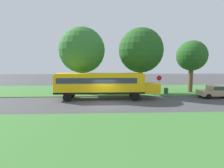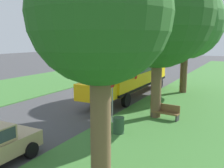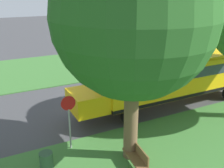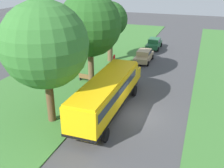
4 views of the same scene
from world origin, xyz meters
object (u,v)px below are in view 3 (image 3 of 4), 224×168
at_px(school_bus, 173,76).
at_px(park_bench, 136,157).
at_px(stop_sign, 69,117).
at_px(oak_tree_roadside_mid, 131,19).
at_px(trash_bin, 46,162).

xyz_separation_m(school_bus, park_bench, (-4.58, 5.54, -1.45)).
distance_m(school_bus, stop_sign, 7.92).
bearing_deg(park_bench, school_bus, -50.44).
height_order(oak_tree_roadside_mid, trash_bin, oak_tree_roadside_mid).
bearing_deg(oak_tree_roadside_mid, trash_bin, 78.76).
height_order(oak_tree_roadside_mid, stop_sign, oak_tree_roadside_mid).
bearing_deg(school_bus, stop_sign, 105.37).
distance_m(stop_sign, trash_bin, 2.19).
distance_m(park_bench, trash_bin, 3.77).
relative_size(school_bus, stop_sign, 4.53).
bearing_deg(trash_bin, school_bus, -70.59).
bearing_deg(school_bus, trash_bin, 109.41).
bearing_deg(oak_tree_roadside_mid, stop_sign, 49.53).
relative_size(oak_tree_roadside_mid, trash_bin, 10.40).
xyz_separation_m(school_bus, oak_tree_roadside_mid, (-3.88, 5.55, 4.22)).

